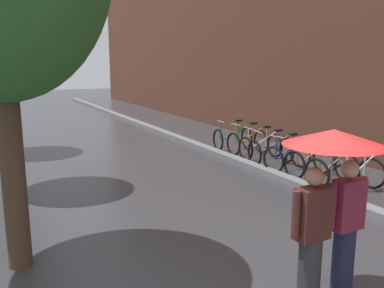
{
  "coord_description": "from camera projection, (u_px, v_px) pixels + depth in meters",
  "views": [
    {
      "loc": [
        -3.06,
        -3.35,
        2.75
      ],
      "look_at": [
        0.16,
        2.89,
        1.35
      ],
      "focal_mm": 38.51,
      "sensor_mm": 36.0,
      "label": 1
    }
  ],
  "objects": [
    {
      "name": "parked_bicycle_0",
      "position": [
        358.0,
        176.0,
        8.75
      ],
      "size": [
        1.16,
        0.83,
        0.96
      ],
      "color": "black",
      "rests_on": "ground"
    },
    {
      "name": "parked_bicycle_3",
      "position": [
        287.0,
        156.0,
        10.57
      ],
      "size": [
        1.17,
        0.85,
        0.96
      ],
      "color": "black",
      "rests_on": "ground"
    },
    {
      "name": "couple_under_umbrella",
      "position": [
        331.0,
        187.0,
        4.66
      ],
      "size": [
        1.14,
        1.14,
        2.02
      ],
      "color": "#2D2D33",
      "rests_on": "ground"
    },
    {
      "name": "parked_bicycle_5",
      "position": [
        261.0,
        146.0,
        11.8
      ],
      "size": [
        1.09,
        0.71,
        0.96
      ],
      "color": "black",
      "rests_on": "ground"
    },
    {
      "name": "parked_bicycle_2",
      "position": [
        309.0,
        161.0,
        10.03
      ],
      "size": [
        1.13,
        0.79,
        0.96
      ],
      "color": "black",
      "rests_on": "ground"
    },
    {
      "name": "kerb_strip",
      "position": [
        177.0,
        137.0,
        14.97
      ],
      "size": [
        0.3,
        36.0,
        0.12
      ],
      "primitive_type": "cube",
      "color": "slate",
      "rests_on": "ground"
    },
    {
      "name": "parked_bicycle_4",
      "position": [
        271.0,
        151.0,
        11.22
      ],
      "size": [
        1.14,
        0.8,
        0.96
      ],
      "color": "black",
      "rests_on": "ground"
    },
    {
      "name": "parked_bicycle_7",
      "position": [
        233.0,
        138.0,
        13.08
      ],
      "size": [
        1.14,
        0.8,
        0.96
      ],
      "color": "black",
      "rests_on": "ground"
    },
    {
      "name": "parked_bicycle_1",
      "position": [
        332.0,
        169.0,
        9.26
      ],
      "size": [
        1.14,
        0.8,
        0.96
      ],
      "color": "black",
      "rests_on": "ground"
    },
    {
      "name": "parked_bicycle_6",
      "position": [
        247.0,
        142.0,
        12.48
      ],
      "size": [
        1.09,
        0.72,
        0.96
      ],
      "color": "black",
      "rests_on": "ground"
    }
  ]
}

